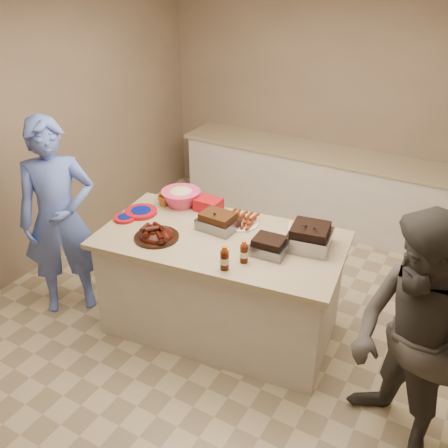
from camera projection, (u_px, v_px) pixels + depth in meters
The scene contains 20 objects.
room at pixel (237, 322), 4.49m from camera, with size 4.50×5.00×2.70m, color #8C765E, non-canonical shape.
back_counter at pixel (326, 188), 5.94m from camera, with size 3.60×0.64×0.90m, color beige, non-canonical shape.
island at pixel (221, 328), 4.42m from camera, with size 1.95×1.03×0.92m, color beige, non-canonical shape.
rib_platter at pixel (157, 238), 3.97m from camera, with size 0.36×0.36×0.14m, color #380E07, non-canonical shape.
pulled_pork_tray at pixel (218, 229), 4.10m from camera, with size 0.31×0.23×0.09m, color #47230F.
brisket_tray at pixel (269, 253), 3.77m from camera, with size 0.27×0.22×0.08m, color black.
roasting_pan at pixel (309, 247), 3.85m from camera, with size 0.32×0.32×0.13m, color gray.
coleslaw_bowl at pixel (181, 205), 4.48m from camera, with size 0.35×0.35×0.24m, color #DF3667, non-canonical shape.
sausage_plate at pixel (241, 224), 4.17m from camera, with size 0.30×0.30×0.05m, color silver.
mac_cheese_dish at pixel (306, 234), 4.02m from camera, with size 0.28×0.21×0.08m, color #FDA82B.
bbq_bottle_a at pixel (225, 269), 3.58m from camera, with size 0.06×0.06×0.19m, color #391205.
bbq_bottle_b at pixel (244, 262), 3.66m from camera, with size 0.06×0.06×0.18m, color #391205.
mustard_bottle at pixel (218, 229), 4.09m from camera, with size 0.04×0.04×0.12m, color yellow.
sauce_bowl at pixel (218, 223), 4.18m from camera, with size 0.14×0.04×0.14m, color silver.
plate_stack_large at pixel (141, 214), 4.33m from camera, with size 0.28×0.28×0.03m, color #9F0D14.
plate_stack_small at pixel (125, 219), 4.24m from camera, with size 0.19×0.19×0.03m, color #9F0D14.
plastic_cup at pixel (164, 205), 4.47m from camera, with size 0.10×0.10×0.10m, color #A35F1D.
basket_stack at pixel (209, 210), 4.39m from camera, with size 0.22×0.17×0.11m, color #9F0D14.
guest_blue at pixel (74, 303), 4.73m from camera, with size 0.66×1.80×0.43m, color #5671D4.
guest_gray at pixel (389, 443), 3.38m from camera, with size 0.84×1.73×0.66m, color #46433F.
Camera 1 is at (1.66, -3.10, 2.93)m, focal length 40.00 mm.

